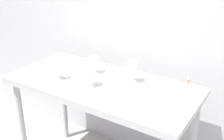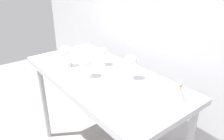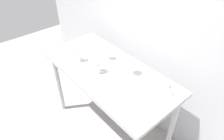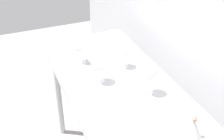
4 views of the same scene
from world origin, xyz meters
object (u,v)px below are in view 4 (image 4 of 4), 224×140
Objects in this scene: tasting_sheet_upper at (103,54)px; wine_glass_far_left at (123,53)px; decanter_funnel at (193,128)px; wine_glass_far_right at (149,74)px; wine_glass_near_left at (80,46)px; wine_glass_near_center at (99,66)px.

wine_glass_far_left is at bearing 12.32° from tasting_sheet_upper.
decanter_funnel reaches higher than tasting_sheet_upper.
tasting_sheet_upper is 0.95m from decanter_funnel.
wine_glass_far_left is (-0.33, -0.01, -0.03)m from wine_glass_far_right.
wine_glass_near_center is at bearing 6.12° from wine_glass_near_left.
wine_glass_near_left reaches higher than tasting_sheet_upper.
wine_glass_near_left is 0.29m from wine_glass_far_left.
wine_glass_near_center is 1.11× the size of decanter_funnel.
wine_glass_far_left is 1.03× the size of decanter_funnel.
wine_glass_far_right is at bearing 45.50° from wine_glass_near_center.
decanter_funnel is at bearing 17.38° from wine_glass_near_left.
tasting_sheet_upper is at bearing 155.15° from wine_glass_near_center.
decanter_funnel is (0.89, 0.28, -0.07)m from wine_glass_near_left.
tasting_sheet_upper is (-0.54, -0.07, -0.13)m from wine_glass_far_right.
wine_glass_near_center reaches higher than tasting_sheet_upper.
wine_glass_far_left is at bearing 117.17° from wine_glass_near_center.
tasting_sheet_upper is (-0.21, -0.06, -0.10)m from wine_glass_far_left.
wine_glass_near_left is 1.12× the size of wine_glass_far_left.
wine_glass_far_left is 0.73m from decanter_funnel.
wine_glass_near_center reaches higher than decanter_funnel.
tasting_sheet_upper is (-0.04, 0.18, -0.12)m from wine_glass_near_left.
wine_glass_near_left reaches higher than decanter_funnel.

